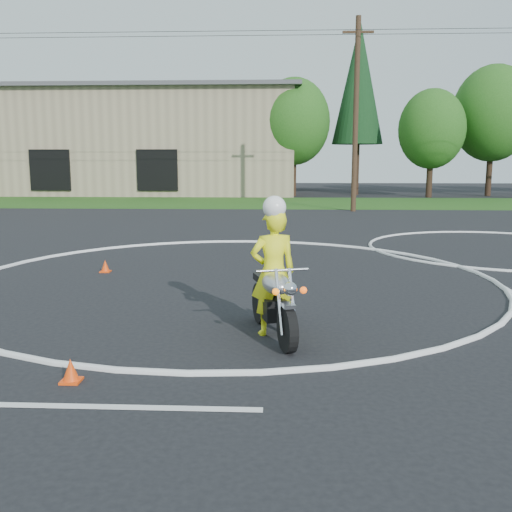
{
  "coord_description": "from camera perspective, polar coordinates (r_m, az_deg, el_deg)",
  "views": [
    {
      "loc": [
        1.2,
        -9.89,
        2.72
      ],
      "look_at": [
        0.75,
        -0.3,
        1.1
      ],
      "focal_mm": 40.0,
      "sensor_mm": 36.0,
      "label": 1
    }
  ],
  "objects": [
    {
      "name": "treeline",
      "position": [
        46.69,
        20.19,
        13.78
      ],
      "size": [
        38.2,
        8.1,
        14.52
      ],
      "color": "#382619",
      "rests_on": "ground"
    },
    {
      "name": "warehouse",
      "position": [
        53.47,
        -18.7,
        10.61
      ],
      "size": [
        41.0,
        17.0,
        8.3
      ],
      "color": "tan",
      "rests_on": "ground"
    },
    {
      "name": "utility_poles",
      "position": [
        31.22,
        9.96,
        13.97
      ],
      "size": [
        41.6,
        1.12,
        10.0
      ],
      "color": "#473321",
      "rests_on": "ground"
    },
    {
      "name": "primary_motorcycle",
      "position": [
        8.82,
        1.8,
        -4.52
      ],
      "size": [
        0.91,
        2.19,
        1.18
      ],
      "rotation": [
        0.0,
        0.0,
        0.29
      ],
      "color": "black",
      "rests_on": "ground"
    },
    {
      "name": "grass_strip",
      "position": [
        37.01,
        0.81,
        5.36
      ],
      "size": [
        120.0,
        10.0,
        0.02
      ],
      "primitive_type": "cube",
      "color": "#1E4714",
      "rests_on": "ground"
    },
    {
      "name": "traffic_cones",
      "position": [
        12.52,
        18.13,
        -2.82
      ],
      "size": [
        16.52,
        11.65,
        0.3
      ],
      "color": "#FF460D",
      "rests_on": "ground"
    },
    {
      "name": "rider_primary_grp",
      "position": [
        8.85,
        1.74,
        -1.27
      ],
      "size": [
        0.83,
        0.66,
        2.19
      ],
      "rotation": [
        0.0,
        0.0,
        0.29
      ],
      "color": "#FDFF1A",
      "rests_on": "ground"
    },
    {
      "name": "ground",
      "position": [
        10.32,
        -4.11,
        -5.73
      ],
      "size": [
        120.0,
        120.0,
        0.0
      ],
      "primitive_type": "plane",
      "color": "black",
      "rests_on": "ground"
    },
    {
      "name": "course_markings",
      "position": [
        14.53,
        6.46,
        -1.25
      ],
      "size": [
        19.05,
        19.05,
        0.12
      ],
      "color": "silver",
      "rests_on": "ground"
    }
  ]
}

